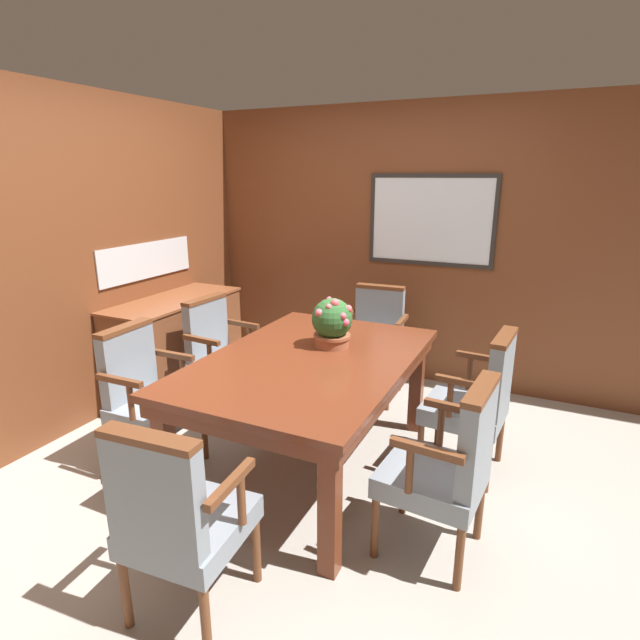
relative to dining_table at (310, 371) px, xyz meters
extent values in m
plane|color=#A39E93|center=(-0.14, -0.07, -0.67)|extent=(14.00, 14.00, 0.00)
cube|color=brown|center=(-0.14, 1.80, 0.55)|extent=(7.20, 0.06, 2.45)
cube|color=white|center=(0.30, 1.76, 0.80)|extent=(1.02, 0.01, 0.71)
cube|color=#282623|center=(0.30, 1.75, 1.17)|extent=(1.09, 0.02, 0.04)
cube|color=#282623|center=(0.30, 1.75, 0.43)|extent=(1.09, 0.02, 0.04)
cube|color=#282623|center=(-0.23, 1.75, 0.80)|extent=(0.04, 0.02, 0.71)
cube|color=#282623|center=(0.83, 1.75, 0.80)|extent=(0.03, 0.02, 0.71)
cube|color=brown|center=(-1.85, -0.07, 0.55)|extent=(0.06, 7.20, 2.45)
cube|color=silver|center=(-1.81, 0.56, 0.48)|extent=(0.01, 1.04, 0.30)
cube|color=maroon|center=(-0.49, -0.78, -0.31)|extent=(0.09, 0.09, 0.72)
cube|color=maroon|center=(0.49, -0.78, -0.31)|extent=(0.09, 0.09, 0.72)
cube|color=maroon|center=(-0.49, 0.78, -0.31)|extent=(0.09, 0.09, 0.72)
cube|color=maroon|center=(0.49, 0.78, -0.31)|extent=(0.09, 0.09, 0.72)
cube|color=maroon|center=(0.00, 0.00, 0.00)|extent=(1.13, 1.72, 0.09)
cube|color=maroon|center=(0.00, 0.00, 0.07)|extent=(1.19, 1.78, 0.04)
cylinder|color=brown|center=(0.20, -0.97, -0.50)|extent=(0.04, 0.04, 0.35)
cylinder|color=brown|center=(-0.19, -1.00, -0.50)|extent=(0.04, 0.04, 0.35)
cylinder|color=brown|center=(0.23, -1.39, -0.50)|extent=(0.04, 0.04, 0.35)
cylinder|color=brown|center=(-0.16, -1.42, -0.50)|extent=(0.04, 0.04, 0.35)
cube|color=gray|center=(0.02, -1.20, -0.27)|extent=(0.49, 0.51, 0.11)
cube|color=gray|center=(0.03, -1.40, 0.01)|extent=(0.42, 0.11, 0.46)
cube|color=brown|center=(0.03, -1.40, 0.26)|extent=(0.42, 0.12, 0.03)
cylinder|color=brown|center=(0.25, -1.14, -0.10)|extent=(0.04, 0.04, 0.24)
cube|color=brown|center=(0.26, -1.22, 0.02)|extent=(0.06, 0.34, 0.04)
cylinder|color=brown|center=(-0.22, -1.18, -0.10)|extent=(0.04, 0.04, 0.24)
cube|color=brown|center=(-0.21, -1.25, 0.02)|extent=(0.06, 0.34, 0.04)
cylinder|color=brown|center=(-0.19, 0.98, -0.50)|extent=(0.04, 0.04, 0.35)
cylinder|color=brown|center=(0.20, 1.00, -0.50)|extent=(0.04, 0.04, 0.35)
cylinder|color=brown|center=(-0.21, 1.40, -0.50)|extent=(0.04, 0.04, 0.35)
cylinder|color=brown|center=(0.18, 1.42, -0.50)|extent=(0.04, 0.04, 0.35)
cube|color=gray|center=(0.00, 1.20, -0.27)|extent=(0.48, 0.50, 0.11)
cube|color=gray|center=(-0.01, 1.40, 0.01)|extent=(0.42, 0.10, 0.46)
cube|color=brown|center=(-0.01, 1.40, 0.26)|extent=(0.42, 0.11, 0.03)
cylinder|color=brown|center=(-0.24, 1.15, -0.10)|extent=(0.04, 0.04, 0.24)
cube|color=brown|center=(-0.24, 1.22, 0.02)|extent=(0.05, 0.34, 0.04)
cylinder|color=brown|center=(0.23, 1.17, -0.10)|extent=(0.04, 0.04, 0.24)
cube|color=brown|center=(0.23, 1.24, 0.02)|extent=(0.05, 0.34, 0.04)
cylinder|color=brown|center=(0.70, 0.63, -0.50)|extent=(0.04, 0.04, 0.35)
cylinder|color=brown|center=(0.67, 0.23, -0.50)|extent=(0.04, 0.04, 0.35)
cylinder|color=brown|center=(1.11, 0.59, -0.50)|extent=(0.04, 0.04, 0.35)
cylinder|color=brown|center=(1.08, 0.20, -0.50)|extent=(0.04, 0.04, 0.35)
cube|color=gray|center=(0.89, 0.41, -0.27)|extent=(0.51, 0.49, 0.11)
cube|color=gray|center=(1.09, 0.40, 0.01)|extent=(0.11, 0.42, 0.46)
cube|color=brown|center=(1.09, 0.40, 0.26)|extent=(0.12, 0.42, 0.03)
cylinder|color=brown|center=(0.87, 0.65, -0.10)|extent=(0.04, 0.04, 0.24)
cube|color=brown|center=(0.95, 0.65, 0.02)|extent=(0.34, 0.06, 0.04)
cylinder|color=brown|center=(0.84, 0.18, -0.10)|extent=(0.04, 0.04, 0.24)
cube|color=brown|center=(0.91, 0.18, 0.02)|extent=(0.34, 0.06, 0.04)
cylinder|color=brown|center=(-0.71, 0.17, -0.50)|extent=(0.04, 0.04, 0.35)
cylinder|color=brown|center=(-0.68, 0.56, -0.50)|extent=(0.04, 0.04, 0.35)
cylinder|color=brown|center=(-1.12, 0.20, -0.50)|extent=(0.04, 0.04, 0.35)
cylinder|color=brown|center=(-1.09, 0.59, -0.50)|extent=(0.04, 0.04, 0.35)
cube|color=gray|center=(-0.90, 0.38, -0.27)|extent=(0.51, 0.49, 0.11)
cube|color=gray|center=(-1.10, 0.40, 0.01)|extent=(0.11, 0.42, 0.46)
cube|color=brown|center=(-1.10, 0.40, 0.26)|extent=(0.12, 0.42, 0.03)
cylinder|color=brown|center=(-0.88, 0.14, -0.10)|extent=(0.04, 0.04, 0.24)
cube|color=brown|center=(-0.96, 0.15, 0.02)|extent=(0.34, 0.06, 0.04)
cylinder|color=brown|center=(-0.85, 0.61, -0.10)|extent=(0.04, 0.04, 0.24)
cube|color=brown|center=(-0.92, 0.62, 0.02)|extent=(0.34, 0.06, 0.04)
cylinder|color=brown|center=(-0.67, -0.61, -0.50)|extent=(0.04, 0.04, 0.35)
cylinder|color=brown|center=(-0.68, -0.22, -0.50)|extent=(0.04, 0.04, 0.35)
cylinder|color=brown|center=(-1.09, -0.62, -0.50)|extent=(0.04, 0.04, 0.35)
cylinder|color=brown|center=(-1.10, -0.23, -0.50)|extent=(0.04, 0.04, 0.35)
cube|color=gray|center=(-0.89, -0.42, -0.27)|extent=(0.49, 0.46, 0.11)
cube|color=gray|center=(-1.09, -0.42, 0.01)|extent=(0.09, 0.42, 0.46)
cube|color=brown|center=(-1.09, -0.42, 0.26)|extent=(0.10, 0.42, 0.03)
cylinder|color=brown|center=(-0.85, -0.65, -0.10)|extent=(0.04, 0.04, 0.24)
cube|color=brown|center=(-0.92, -0.66, 0.02)|extent=(0.34, 0.04, 0.04)
cylinder|color=brown|center=(-0.86, -0.18, -0.10)|extent=(0.04, 0.04, 0.24)
cube|color=brown|center=(-0.93, -0.18, 0.02)|extent=(0.34, 0.04, 0.04)
cylinder|color=brown|center=(0.68, -0.20, -0.50)|extent=(0.04, 0.04, 0.35)
cylinder|color=brown|center=(0.65, -0.59, -0.50)|extent=(0.04, 0.04, 0.35)
cylinder|color=brown|center=(1.10, -0.23, -0.50)|extent=(0.04, 0.04, 0.35)
cylinder|color=brown|center=(1.07, -0.63, -0.50)|extent=(0.04, 0.04, 0.35)
cube|color=gray|center=(0.88, -0.41, -0.27)|extent=(0.51, 0.49, 0.11)
cube|color=gray|center=(1.07, -0.43, 0.01)|extent=(0.11, 0.42, 0.46)
cube|color=brown|center=(1.07, -0.43, 0.26)|extent=(0.12, 0.42, 0.03)
cylinder|color=brown|center=(0.86, -0.17, -0.10)|extent=(0.04, 0.04, 0.24)
cube|color=brown|center=(0.93, -0.18, 0.02)|extent=(0.34, 0.06, 0.04)
cylinder|color=brown|center=(0.82, -0.64, -0.10)|extent=(0.04, 0.04, 0.24)
cube|color=brown|center=(0.89, -0.65, 0.02)|extent=(0.34, 0.06, 0.04)
cylinder|color=#9E5638|center=(0.04, 0.25, 0.13)|extent=(0.23, 0.23, 0.08)
cylinder|color=#9E5638|center=(0.04, 0.25, 0.16)|extent=(0.24, 0.24, 0.02)
sphere|color=#2D602D|center=(0.04, 0.25, 0.28)|extent=(0.27, 0.27, 0.27)
sphere|color=#E15570|center=(0.14, 0.19, 0.33)|extent=(0.04, 0.04, 0.04)
sphere|color=#E26768|center=(0.05, 0.17, 0.38)|extent=(0.04, 0.04, 0.04)
sphere|color=#D95370|center=(0.00, 0.29, 0.40)|extent=(0.04, 0.04, 0.04)
sphere|color=#DD5D60|center=(0.14, 0.27, 0.35)|extent=(0.05, 0.05, 0.05)
sphere|color=#E35264|center=(-0.08, 0.29, 0.28)|extent=(0.05, 0.05, 0.05)
sphere|color=#E45F6E|center=(0.00, 0.15, 0.34)|extent=(0.05, 0.05, 0.05)
sphere|color=#D85670|center=(0.16, 0.20, 0.28)|extent=(0.05, 0.05, 0.05)
sphere|color=#D8585D|center=(0.08, 0.21, 0.40)|extent=(0.06, 0.06, 0.06)
cube|color=brown|center=(-1.56, 0.56, -0.26)|extent=(0.50, 1.21, 0.82)
cube|color=brown|center=(-1.56, 0.56, 0.16)|extent=(0.52, 1.24, 0.02)
sphere|color=#4C422D|center=(-1.30, 0.56, -0.03)|extent=(0.03, 0.03, 0.03)
sphere|color=#4C422D|center=(-1.30, 0.29, -0.34)|extent=(0.03, 0.03, 0.03)
sphere|color=#4C422D|center=(-1.30, 0.84, -0.34)|extent=(0.03, 0.03, 0.03)
camera|label=1|loc=(1.29, -2.59, 1.18)|focal=28.00mm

